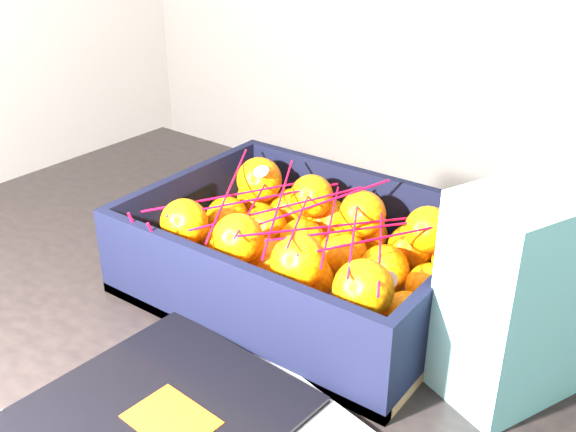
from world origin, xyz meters
The scene contains 5 objects.
table centered at (-0.05, 0.24, 0.65)m, with size 1.23×0.84×0.75m.
produce_crate centered at (-0.08, 0.35, 0.78)m, with size 0.38×0.28×0.11m.
clementine_heap centered at (-0.08, 0.35, 0.80)m, with size 0.35×0.26×0.10m.
mesh_net centered at (-0.09, 0.34, 0.85)m, with size 0.31×0.25×0.09m.
retail_carton centered at (0.18, 0.33, 0.85)m, with size 0.09×0.13×0.20m, color silver.
Camera 1 is at (0.31, -0.21, 1.19)m, focal length 42.30 mm.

